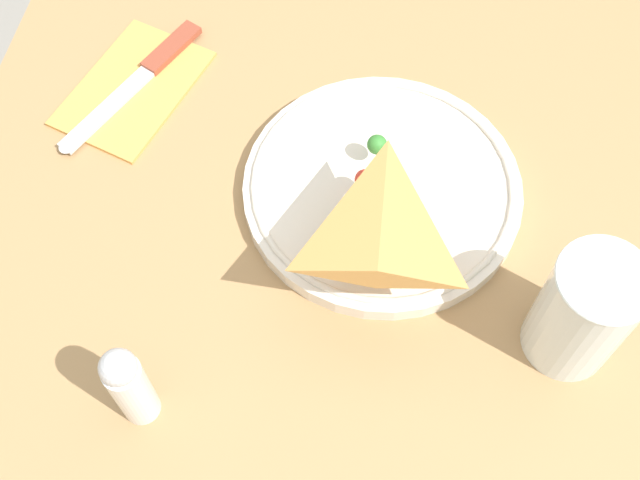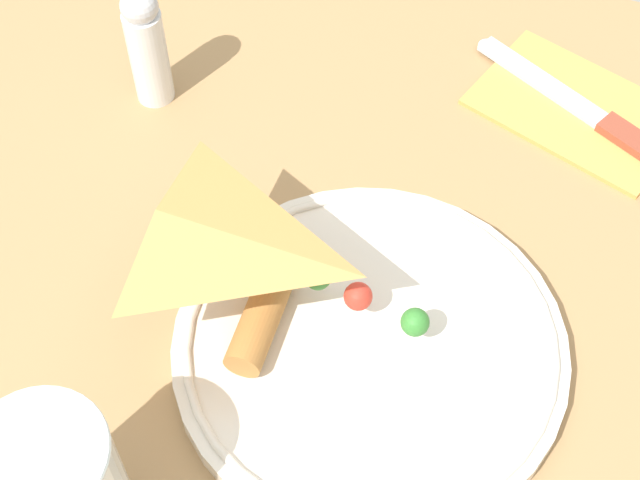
# 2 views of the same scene
# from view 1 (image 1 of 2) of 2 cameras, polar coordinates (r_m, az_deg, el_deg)

# --- Properties ---
(dining_table) EXTENTS (1.12, 0.74, 0.74)m
(dining_table) POSITION_cam_1_polar(r_m,az_deg,el_deg) (0.77, 0.13, -11.14)
(dining_table) COLOR #A87F51
(dining_table) RESTS_ON ground_plane
(plate_pizza) EXTENTS (0.25, 0.25, 0.05)m
(plate_pizza) POSITION_cam_1_polar(r_m,az_deg,el_deg) (0.72, 4.43, 3.64)
(plate_pizza) COLOR silver
(plate_pizza) RESTS_ON dining_table
(milk_glass) EXTENTS (0.07, 0.07, 0.12)m
(milk_glass) POSITION_cam_1_polar(r_m,az_deg,el_deg) (0.65, 18.07, -5.12)
(milk_glass) COLOR white
(milk_glass) RESTS_ON dining_table
(napkin_folded) EXTENTS (0.18, 0.14, 0.00)m
(napkin_folded) POSITION_cam_1_polar(r_m,az_deg,el_deg) (0.83, -13.13, 10.47)
(napkin_folded) COLOR #E59E4C
(napkin_folded) RESTS_ON dining_table
(butter_knife) EXTENTS (0.18, 0.10, 0.01)m
(butter_knife) POSITION_cam_1_polar(r_m,az_deg,el_deg) (0.83, -12.75, 11.12)
(butter_knife) COLOR #99422D
(butter_knife) RESTS_ON napkin_folded
(salt_shaker) EXTENTS (0.03, 0.03, 0.10)m
(salt_shaker) POSITION_cam_1_polar(r_m,az_deg,el_deg) (0.62, -13.42, -10.02)
(salt_shaker) COLOR silver
(salt_shaker) RESTS_ON dining_table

